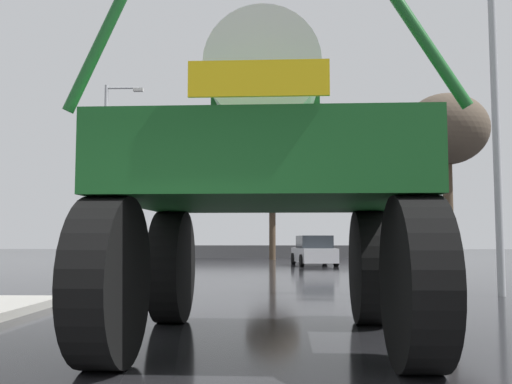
{
  "coord_description": "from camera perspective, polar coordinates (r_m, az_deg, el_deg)",
  "views": [
    {
      "loc": [
        1.14,
        -2.85,
        1.31
      ],
      "look_at": [
        0.87,
        6.12,
        2.06
      ],
      "focal_mm": 40.3,
      "sensor_mm": 36.0,
      "label": 1
    }
  ],
  "objects": [
    {
      "name": "streetlight_far_left",
      "position": [
        29.77,
        -14.53,
        2.58
      ],
      "size": [
        1.97,
        0.24,
        9.13
      ],
      "color": "#A8AAAF",
      "rests_on": "ground"
    },
    {
      "name": "bare_tree_right",
      "position": [
        26.02,
        18.35,
        5.77
      ],
      "size": [
        3.59,
        3.59,
        7.56
      ],
      "color": "#473828",
      "rests_on": "ground"
    },
    {
      "name": "roadside_barrier",
      "position": [
        41.92,
        0.15,
        -5.93
      ],
      "size": [
        25.45,
        0.24,
        0.9
      ],
      "primitive_type": "cube",
      "color": "#59595B",
      "rests_on": "ground"
    },
    {
      "name": "oversize_sprayer",
      "position": [
        7.53,
        0.99,
        1.16
      ],
      "size": [
        4.17,
        5.14,
        4.21
      ],
      "rotation": [
        0.0,
        0.0,
        1.55
      ],
      "color": "black",
      "rests_on": "ground"
    },
    {
      "name": "ground_plane",
      "position": [
        20.93,
        -1.42,
        -8.34
      ],
      "size": [
        120.0,
        120.0,
        0.0
      ],
      "primitive_type": "plane",
      "color": "black"
    },
    {
      "name": "bare_tree_far_center",
      "position": [
        37.9,
        1.63,
        0.63
      ],
      "size": [
        3.61,
        3.61,
        6.45
      ],
      "color": "#473828",
      "rests_on": "ground"
    },
    {
      "name": "traffic_signal_near_right",
      "position": [
        12.97,
        16.57,
        2.45
      ],
      "size": [
        0.24,
        0.54,
        3.96
      ],
      "color": "#A8AAAF",
      "rests_on": "ground"
    },
    {
      "name": "streetlight_near_right",
      "position": [
        15.1,
        22.96,
        9.74
      ],
      "size": [
        1.63,
        0.24,
        9.13
      ],
      "color": "#A8AAAF",
      "rests_on": "ground"
    },
    {
      "name": "sedan_ahead",
      "position": [
        29.63,
        5.76,
        -5.89
      ],
      "size": [
        2.25,
        4.27,
        1.52
      ],
      "rotation": [
        0.0,
        0.0,
        1.69
      ],
      "color": "silver",
      "rests_on": "ground"
    }
  ]
}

